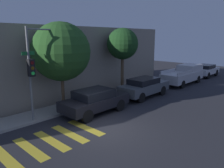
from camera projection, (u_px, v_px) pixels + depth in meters
ground_plane at (103, 129)px, 11.15m from camera, size 60.00×60.00×0.00m
sidewalk at (58, 110)px, 13.91m from camera, size 26.00×1.86×0.14m
building_row at (24, 63)px, 16.27m from camera, size 26.00×6.00×5.38m
crosswalk at (51, 141)px, 9.91m from camera, size 4.47×2.60×0.00m
traffic_light_pole at (36, 60)px, 11.55m from camera, size 2.13×0.56×5.15m
sedan_near_corner at (95, 101)px, 13.34m from camera, size 4.35×1.87×1.50m
sedan_middle at (144, 87)px, 17.00m from camera, size 4.63×1.75×1.50m
pickup_truck at (184, 74)px, 21.79m from camera, size 5.55×1.95×1.82m
sedan_far_end at (205, 70)px, 25.81m from camera, size 4.23×1.82×1.42m
tree_near_corner at (61, 52)px, 13.41m from camera, size 3.63×3.63×5.54m
tree_midblock at (123, 44)px, 17.44m from camera, size 2.51×2.51×5.33m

